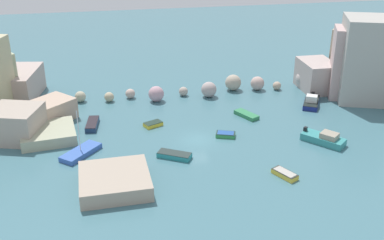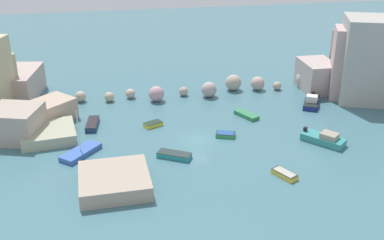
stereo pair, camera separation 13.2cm
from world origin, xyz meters
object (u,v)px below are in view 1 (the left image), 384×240
at_px(stone_dock, 115,181).
at_px(moored_boat_1, 174,155).
at_px(moored_boat_8, 311,102).
at_px(moored_boat_3, 153,124).
at_px(moored_boat_0, 81,152).
at_px(moored_boat_7, 285,174).
at_px(moored_boat_2, 246,115).
at_px(moored_boat_4, 226,134).
at_px(moored_boat_6, 92,124).
at_px(moored_boat_5, 324,139).

xyz_separation_m(stone_dock, moored_boat_1, (6.80, 4.98, -0.47)).
bearing_deg(moored_boat_8, moored_boat_3, -54.47).
height_order(moored_boat_0, moored_boat_7, moored_boat_0).
bearing_deg(stone_dock, moored_boat_1, 36.24).
height_order(moored_boat_7, moored_boat_8, moored_boat_8).
height_order(stone_dock, moored_boat_1, stone_dock).
distance_m(moored_boat_2, moored_boat_8, 10.39).
height_order(moored_boat_0, moored_boat_2, moored_boat_0).
relative_size(moored_boat_0, moored_boat_1, 1.37).
bearing_deg(moored_boat_8, stone_dock, -30.94).
relative_size(stone_dock, moored_boat_0, 1.27).
distance_m(moored_boat_0, moored_boat_8, 32.94).
bearing_deg(moored_boat_0, moored_boat_7, 108.09).
height_order(moored_boat_4, moored_boat_6, moored_boat_6).
distance_m(moored_boat_2, moored_boat_4, 6.81).
bearing_deg(moored_boat_3, moored_boat_1, 73.98).
xyz_separation_m(moored_boat_3, moored_boat_8, (22.81, 2.70, 0.26)).
bearing_deg(stone_dock, moored_boat_6, 98.50).
height_order(moored_boat_1, moored_boat_2, moored_boat_1).
bearing_deg(moored_boat_6, moored_boat_0, -2.61).
xyz_separation_m(stone_dock, moored_boat_4, (13.79, 9.08, -0.51)).
distance_m(moored_boat_6, moored_boat_7, 25.55).
xyz_separation_m(stone_dock, moored_boat_8, (28.22, 16.48, -0.27)).
relative_size(moored_boat_6, moored_boat_7, 1.39).
bearing_deg(moored_boat_4, moored_boat_5, 0.12).
bearing_deg(moored_boat_8, moored_boat_0, -45.72).
height_order(moored_boat_1, moored_boat_3, moored_boat_1).
xyz_separation_m(moored_boat_4, moored_boat_5, (11.06, -3.87, 0.29)).
xyz_separation_m(moored_boat_1, moored_boat_4, (6.99, 4.10, -0.04)).
xyz_separation_m(moored_boat_6, moored_boat_7, (19.75, -16.21, -0.04)).
bearing_deg(moored_boat_8, moored_boat_1, -33.00).
bearing_deg(moored_boat_7, moored_boat_8, 120.54).
bearing_deg(stone_dock, moored_boat_5, 11.84).
bearing_deg(moored_boat_2, moored_boat_4, -66.57).
relative_size(moored_boat_5, moored_boat_8, 0.98).
height_order(moored_boat_2, moored_boat_7, moored_boat_7).
xyz_separation_m(moored_boat_6, moored_boat_8, (30.47, 1.42, 0.18)).
xyz_separation_m(moored_boat_1, moored_boat_7, (10.70, -6.14, -0.01)).
xyz_separation_m(stone_dock, moored_boat_0, (-3.52, 7.67, -0.47)).
relative_size(moored_boat_0, moored_boat_5, 1.06).
xyz_separation_m(moored_boat_1, moored_boat_5, (18.05, 0.23, 0.25)).
xyz_separation_m(moored_boat_7, moored_boat_8, (10.72, 17.64, 0.22)).
relative_size(stone_dock, moored_boat_8, 1.32).
height_order(moored_boat_0, moored_boat_4, moored_boat_0).
bearing_deg(stone_dock, moored_boat_7, -3.78).
bearing_deg(moored_boat_0, moored_boat_6, -148.87).
bearing_deg(moored_boat_2, moored_boat_1, -77.93).
bearing_deg(moored_boat_8, moored_boat_6, -58.55).
bearing_deg(moored_boat_5, moored_boat_6, -150.63).
relative_size(moored_boat_3, moored_boat_7, 0.87).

